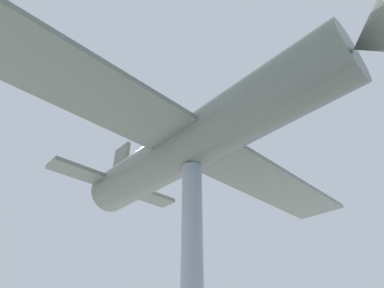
{
  "coord_description": "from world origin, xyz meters",
  "views": [
    {
      "loc": [
        6.01,
        6.36,
        1.72
      ],
      "look_at": [
        0.0,
        0.0,
        7.6
      ],
      "focal_mm": 28.0,
      "sensor_mm": 36.0,
      "label": 1
    }
  ],
  "objects": [
    {
      "name": "support_pylon_central",
      "position": [
        0.0,
        0.0,
        3.35
      ],
      "size": [
        0.64,
        0.64,
        6.7
      ],
      "color": "#999EA3",
      "rests_on": "ground_plane"
    },
    {
      "name": "suspended_airplane",
      "position": [
        -0.0,
        0.14,
        7.62
      ],
      "size": [
        19.04,
        12.56,
        3.15
      ],
      "rotation": [
        0.0,
        0.0,
        0.0
      ],
      "color": "slate",
      "rests_on": "support_pylon_central"
    }
  ]
}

